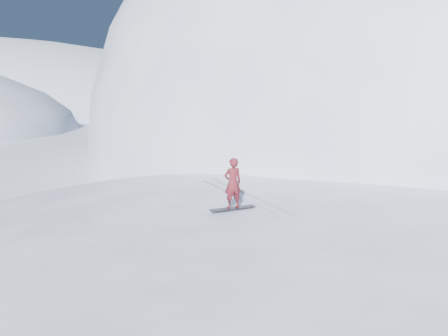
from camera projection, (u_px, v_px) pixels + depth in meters
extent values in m
plane|color=white|center=(354.00, 306.00, 12.32)|extent=(400.00, 400.00, 0.00)
ellipsoid|color=white|center=(332.00, 262.00, 15.43)|extent=(36.00, 28.00, 4.80)
ellipsoid|color=white|center=(407.00, 151.00, 42.75)|extent=(60.00, 56.00, 56.00)
ellipsoid|color=white|center=(326.00, 167.00, 33.90)|extent=(28.00, 24.00, 18.00)
ellipsoid|color=white|center=(227.00, 242.00, 17.48)|extent=(7.00, 6.30, 1.00)
cube|color=black|center=(233.00, 208.00, 13.47)|extent=(1.49, 0.48, 0.02)
imported|color=maroon|center=(233.00, 183.00, 13.33)|extent=(0.62, 0.45, 1.56)
cube|color=silver|center=(236.00, 194.00, 15.27)|extent=(1.12, 5.92, 0.04)
cube|color=silver|center=(248.00, 193.00, 15.38)|extent=(1.17, 5.91, 0.04)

